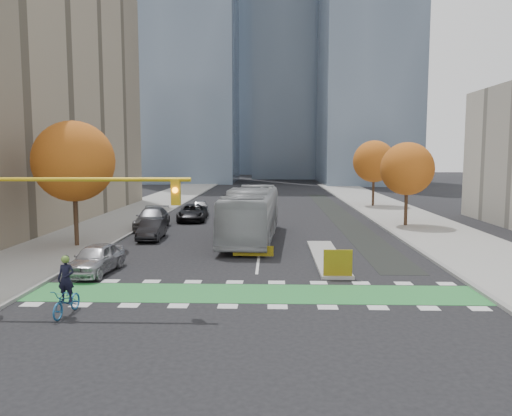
# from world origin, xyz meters

# --- Properties ---
(ground) EXTENTS (300.00, 300.00, 0.00)m
(ground) POSITION_xyz_m (0.00, 0.00, 0.00)
(ground) COLOR black
(ground) RESTS_ON ground
(sidewalk_west) EXTENTS (7.00, 120.00, 0.15)m
(sidewalk_west) POSITION_xyz_m (-13.50, 20.00, 0.07)
(sidewalk_west) COLOR gray
(sidewalk_west) RESTS_ON ground
(sidewalk_east) EXTENTS (7.00, 120.00, 0.15)m
(sidewalk_east) POSITION_xyz_m (13.50, 20.00, 0.07)
(sidewalk_east) COLOR gray
(sidewalk_east) RESTS_ON ground
(curb_west) EXTENTS (0.30, 120.00, 0.16)m
(curb_west) POSITION_xyz_m (-10.00, 20.00, 0.07)
(curb_west) COLOR gray
(curb_west) RESTS_ON ground
(curb_east) EXTENTS (0.30, 120.00, 0.16)m
(curb_east) POSITION_xyz_m (10.00, 20.00, 0.07)
(curb_east) COLOR gray
(curb_east) RESTS_ON ground
(bike_crossing) EXTENTS (20.00, 3.00, 0.01)m
(bike_crossing) POSITION_xyz_m (0.00, 1.50, 0.01)
(bike_crossing) COLOR #297F38
(bike_crossing) RESTS_ON ground
(centre_line) EXTENTS (0.15, 70.00, 0.01)m
(centre_line) POSITION_xyz_m (0.00, 40.00, 0.01)
(centre_line) COLOR silver
(centre_line) RESTS_ON ground
(bike_lane_paint) EXTENTS (2.50, 50.00, 0.01)m
(bike_lane_paint) POSITION_xyz_m (7.50, 30.00, 0.01)
(bike_lane_paint) COLOR black
(bike_lane_paint) RESTS_ON ground
(median_island) EXTENTS (1.60, 10.00, 0.16)m
(median_island) POSITION_xyz_m (4.00, 9.00, 0.08)
(median_island) COLOR gray
(median_island) RESTS_ON ground
(hazard_board) EXTENTS (1.40, 0.12, 1.30)m
(hazard_board) POSITION_xyz_m (4.00, 4.20, 0.80)
(hazard_board) COLOR yellow
(hazard_board) RESTS_ON median_island
(tower_nw) EXTENTS (22.00, 22.00, 70.00)m
(tower_nw) POSITION_xyz_m (-18.00, 90.00, 35.00)
(tower_nw) COLOR #47566B
(tower_nw) RESTS_ON ground
(tower_ne) EXTENTS (18.00, 24.00, 60.00)m
(tower_ne) POSITION_xyz_m (20.00, 85.00, 30.00)
(tower_ne) COLOR #47566B
(tower_ne) RESTS_ON ground
(tower_far) EXTENTS (26.00, 26.00, 80.00)m
(tower_far) POSITION_xyz_m (-4.00, 140.00, 40.00)
(tower_far) COLOR #47566B
(tower_far) RESTS_ON ground
(tree_west) EXTENTS (5.20, 5.20, 8.22)m
(tree_west) POSITION_xyz_m (-12.00, 12.00, 5.62)
(tree_west) COLOR #332114
(tree_west) RESTS_ON ground
(tree_east_near) EXTENTS (4.40, 4.40, 7.08)m
(tree_east_near) POSITION_xyz_m (12.00, 22.00, 4.86)
(tree_east_near) COLOR #332114
(tree_east_near) RESTS_ON ground
(tree_east_far) EXTENTS (4.80, 4.80, 7.65)m
(tree_east_far) POSITION_xyz_m (12.50, 38.00, 5.24)
(tree_east_far) COLOR #332114
(tree_east_far) RESTS_ON ground
(traffic_signal_west) EXTENTS (8.53, 0.56, 5.20)m
(traffic_signal_west) POSITION_xyz_m (-7.93, -0.51, 4.03)
(traffic_signal_west) COLOR #BF9914
(traffic_signal_west) RESTS_ON ground
(cyclist) EXTENTS (0.88, 2.05, 2.30)m
(cyclist) POSITION_xyz_m (-7.00, -1.66, 0.77)
(cyclist) COLOR #1F5A8F
(cyclist) RESTS_ON ground
(bus) EXTENTS (3.89, 13.49, 3.71)m
(bus) POSITION_xyz_m (-0.69, 15.28, 1.86)
(bus) COLOR #9C9FA3
(bus) RESTS_ON ground
(parked_car_a) EXTENTS (2.15, 4.60, 1.52)m
(parked_car_a) POSITION_xyz_m (-8.26, 5.00, 0.76)
(parked_car_a) COLOR #A7A7AD
(parked_car_a) RESTS_ON ground
(parked_car_b) EXTENTS (1.73, 4.41, 1.43)m
(parked_car_b) POSITION_xyz_m (-7.84, 15.24, 0.72)
(parked_car_b) COLOR black
(parked_car_b) RESTS_ON ground
(parked_car_c) EXTENTS (2.80, 6.01, 1.70)m
(parked_car_c) POSITION_xyz_m (-9.00, 20.24, 0.85)
(parked_car_c) COLOR #49494E
(parked_car_c) RESTS_ON ground
(parked_car_d) EXTENTS (2.80, 5.49, 1.49)m
(parked_car_d) POSITION_xyz_m (-6.50, 25.24, 0.74)
(parked_car_d) COLOR black
(parked_car_d) RESTS_ON ground
(parked_car_e) EXTENTS (2.26, 4.43, 1.45)m
(parked_car_e) POSITION_xyz_m (-6.50, 30.24, 0.72)
(parked_car_e) COLOR #A1A1A6
(parked_car_e) RESTS_ON ground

